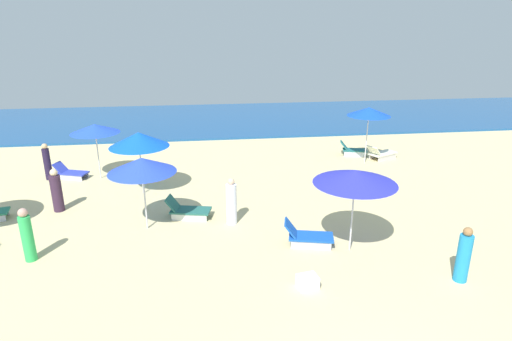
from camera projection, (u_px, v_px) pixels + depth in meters
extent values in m
cube|color=#1A4D89|center=(247.00, 118.00, 29.36)|extent=(60.00, 10.79, 0.12)
cylinder|color=silver|center=(142.00, 170.00, 16.22)|extent=(0.05, 0.05, 1.88)
cone|color=blue|center=(139.00, 139.00, 15.82)|extent=(2.23, 2.23, 0.55)
cylinder|color=silver|center=(366.00, 140.00, 19.68)|extent=(0.05, 0.05, 2.27)
cone|color=blue|center=(369.00, 112.00, 19.25)|extent=(1.96, 1.96, 0.38)
cube|color=silver|center=(355.00, 154.00, 20.98)|extent=(1.03, 0.33, 0.26)
cube|color=silver|center=(354.00, 152.00, 21.42)|extent=(1.03, 0.33, 0.26)
cube|color=#1F6163|center=(355.00, 150.00, 21.15)|extent=(1.29, 0.86, 0.06)
cube|color=#1F6163|center=(344.00, 145.00, 21.15)|extent=(0.53, 0.62, 0.45)
cube|color=silver|center=(387.00, 158.00, 20.47)|extent=(1.14, 0.58, 0.25)
cube|color=silver|center=(378.00, 155.00, 20.91)|extent=(1.14, 0.58, 0.25)
cube|color=#E9EBCF|center=(383.00, 153.00, 20.64)|extent=(1.54, 1.20, 0.06)
cube|color=#E9EBCF|center=(374.00, 151.00, 20.23)|extent=(0.66, 0.75, 0.49)
cylinder|color=silver|center=(352.00, 218.00, 12.03)|extent=(0.05, 0.05, 2.07)
cone|color=#2C31BE|center=(355.00, 177.00, 11.63)|extent=(2.32, 2.32, 0.39)
cube|color=silver|center=(311.00, 246.00, 12.36)|extent=(1.15, 0.31, 0.24)
cube|color=silver|center=(311.00, 237.00, 12.87)|extent=(1.15, 0.31, 0.24)
cube|color=blue|center=(311.00, 236.00, 12.57)|extent=(1.41, 0.93, 0.06)
cube|color=blue|center=(291.00, 229.00, 12.55)|extent=(0.52, 0.68, 0.49)
cylinder|color=silver|center=(145.00, 201.00, 13.37)|extent=(0.05, 0.05, 1.91)
cone|color=blue|center=(142.00, 165.00, 12.99)|extent=(2.09, 2.09, 0.46)
cube|color=silver|center=(189.00, 218.00, 14.14)|extent=(1.17, 0.30, 0.24)
cube|color=silver|center=(193.00, 211.00, 14.66)|extent=(1.17, 0.30, 0.24)
cube|color=#246056|center=(191.00, 210.00, 14.35)|extent=(1.43, 0.92, 0.06)
cube|color=#246056|center=(173.00, 204.00, 14.33)|extent=(0.51, 0.68, 0.48)
cylinder|color=silver|center=(98.00, 156.00, 17.80)|extent=(0.05, 0.05, 1.98)
cone|color=blue|center=(95.00, 129.00, 17.41)|extent=(1.98, 1.98, 0.36)
cube|color=silver|center=(70.00, 178.00, 17.86)|extent=(1.06, 0.40, 0.21)
cube|color=silver|center=(77.00, 174.00, 18.31)|extent=(1.06, 0.40, 0.21)
cube|color=#303FB9|center=(73.00, 173.00, 18.04)|extent=(1.35, 0.94, 0.06)
cube|color=#303FB9|center=(60.00, 168.00, 18.08)|extent=(0.57, 0.65, 0.43)
cylinder|color=#1F8CCE|center=(463.00, 258.00, 10.70)|extent=(0.48, 0.48, 1.28)
sphere|color=#986C41|center=(468.00, 232.00, 10.46)|extent=(0.23, 0.23, 0.23)
cylinder|color=#221834|center=(47.00, 164.00, 17.78)|extent=(0.29, 0.29, 1.34)
sphere|color=tan|center=(44.00, 146.00, 17.52)|extent=(0.23, 0.23, 0.23)
cylinder|color=green|center=(28.00, 239.00, 11.63)|extent=(0.37, 0.37, 1.33)
sphere|color=tan|center=(23.00, 213.00, 11.37)|extent=(0.25, 0.25, 0.25)
cylinder|color=white|center=(231.00, 204.00, 13.81)|extent=(0.42, 0.42, 1.37)
sphere|color=beige|center=(231.00, 182.00, 13.55)|extent=(0.22, 0.22, 0.22)
cylinder|color=#382339|center=(57.00, 193.00, 14.76)|extent=(0.45, 0.45, 1.31)
sphere|color=beige|center=(53.00, 173.00, 14.51)|extent=(0.25, 0.25, 0.25)
cube|color=white|center=(308.00, 282.00, 10.55)|extent=(0.55, 0.48, 0.32)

